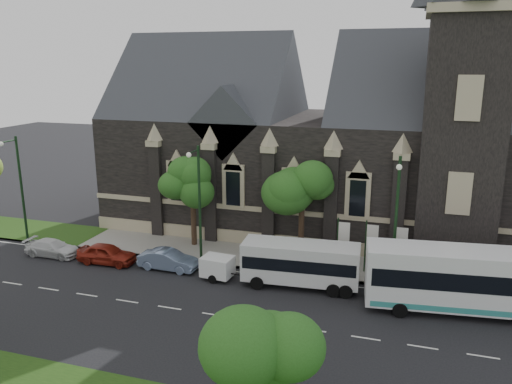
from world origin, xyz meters
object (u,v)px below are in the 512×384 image
at_px(box_trailer, 217,267).
at_px(street_lamp_near, 396,215).
at_px(street_lamp_far, 19,183).
at_px(tree_park_east, 272,342).
at_px(tour_coach, 482,280).
at_px(sedan, 168,260).
at_px(car_far_white, 53,248).
at_px(banner_flag_left, 341,240).
at_px(banner_flag_right, 399,245).
at_px(tree_walk_left, 196,178).
at_px(car_far_red, 107,254).
at_px(banner_flag_center, 370,242).
at_px(street_lamp_mid, 198,199).
at_px(tree_walk_right, 306,185).
at_px(shuttle_bus, 301,262).

bearing_deg(box_trailer, street_lamp_near, 15.78).
xyz_separation_m(street_lamp_far, box_trailer, (18.27, -2.15, -4.19)).
xyz_separation_m(tree_park_east, street_lamp_far, (-26.18, 16.42, 0.49)).
bearing_deg(street_lamp_far, box_trailer, -6.72).
distance_m(tour_coach, sedan, 21.15).
height_order(box_trailer, car_far_white, box_trailer).
distance_m(banner_flag_left, banner_flag_right, 4.00).
bearing_deg(tree_walk_left, box_trailer, -54.80).
distance_m(street_lamp_near, car_far_red, 21.32).
bearing_deg(sedan, box_trailer, -96.52).
bearing_deg(box_trailer, sedan, 178.25).
height_order(tree_park_east, tree_walk_left, tree_walk_left).
bearing_deg(banner_flag_right, banner_flag_center, 180.00).
bearing_deg(street_lamp_mid, banner_flag_center, 8.82).
bearing_deg(tree_park_east, tree_walk_right, 98.42).
xyz_separation_m(street_lamp_mid, car_far_red, (-6.77, -2.00, -4.35)).
relative_size(tree_walk_right, car_far_red, 1.74).
height_order(street_lamp_mid, car_far_white, street_lamp_mid).
bearing_deg(sedan, banner_flag_center, -75.27).
xyz_separation_m(shuttle_bus, sedan, (-9.88, -0.12, -1.01)).
bearing_deg(tour_coach, street_lamp_mid, 166.98).
bearing_deg(street_lamp_mid, banner_flag_right, 7.60).
bearing_deg(box_trailer, tree_park_east, -55.60).
distance_m(tree_park_east, street_lamp_far, 30.90).
relative_size(banner_flag_right, shuttle_bus, 0.50).
bearing_deg(banner_flag_right, car_far_white, -171.60).
bearing_deg(sedan, tour_coach, -90.64).
bearing_deg(banner_flag_left, shuttle_bus, -122.98).
height_order(street_lamp_far, car_far_red, street_lamp_far).
relative_size(street_lamp_mid, car_far_white, 2.03).
distance_m(tree_walk_left, box_trailer, 8.53).
xyz_separation_m(tour_coach, shuttle_bus, (-11.21, 0.58, -0.41)).
bearing_deg(shuttle_bus, street_lamp_mid, 165.01).
bearing_deg(banner_flag_left, street_lamp_far, -175.85).
xyz_separation_m(tree_park_east, car_far_red, (-16.95, 14.42, -3.86)).
bearing_deg(car_far_red, car_far_white, 87.01).
relative_size(shuttle_bus, car_far_red, 1.79).
relative_size(tree_park_east, shuttle_bus, 0.79).
distance_m(street_lamp_far, banner_flag_center, 28.48).
height_order(box_trailer, car_far_red, box_trailer).
bearing_deg(shuttle_bus, tree_walk_left, 148.20).
bearing_deg(shuttle_bus, car_far_red, 177.54).
bearing_deg(car_far_red, street_lamp_near, -86.74).
relative_size(tree_walk_left, banner_flag_right, 1.91).
bearing_deg(tree_walk_right, car_far_red, -158.12).
height_order(street_lamp_mid, banner_flag_right, street_lamp_mid).
relative_size(street_lamp_mid, banner_flag_right, 2.25).
xyz_separation_m(tree_walk_right, banner_flag_left, (3.08, -1.71, -3.43)).
relative_size(tree_park_east, tree_walk_left, 0.82).
distance_m(tree_walk_right, car_far_red, 15.90).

